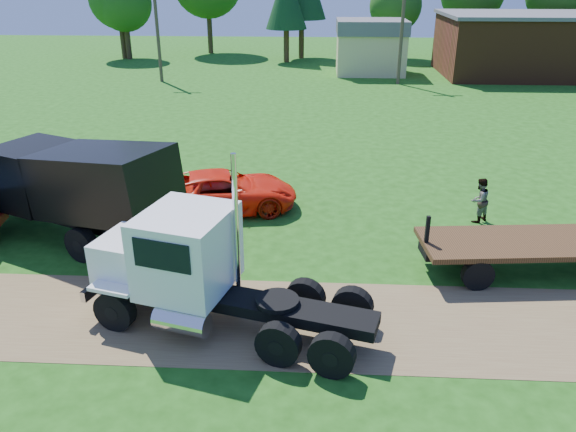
# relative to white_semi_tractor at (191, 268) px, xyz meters

# --- Properties ---
(ground) EXTENTS (140.00, 140.00, 0.00)m
(ground) POSITION_rel_white_semi_tractor_xyz_m (3.83, 0.01, -1.60)
(ground) COLOR #1A4A10
(ground) RESTS_ON ground
(dirt_track) EXTENTS (120.00, 4.20, 0.01)m
(dirt_track) POSITION_rel_white_semi_tractor_xyz_m (3.83, 0.01, -1.59)
(dirt_track) COLOR brown
(dirt_track) RESTS_ON ground
(white_semi_tractor) EXTENTS (7.91, 4.37, 4.67)m
(white_semi_tractor) POSITION_rel_white_semi_tractor_xyz_m (0.00, 0.00, 0.00)
(white_semi_tractor) COLOR black
(white_semi_tractor) RESTS_ON ground
(black_dump_truck) EXTENTS (8.58, 5.68, 3.72)m
(black_dump_truck) POSITION_rel_white_semi_tractor_xyz_m (-5.10, 4.71, 0.45)
(black_dump_truck) COLOR black
(black_dump_truck) RESTS_ON ground
(orange_pickup) EXTENTS (6.14, 3.81, 1.59)m
(orange_pickup) POSITION_rel_white_semi_tractor_xyz_m (-0.38, 7.60, -0.80)
(orange_pickup) COLOR red
(orange_pickup) RESTS_ON ground
(flatbed_trailer) EXTENTS (7.85, 3.02, 1.96)m
(flatbed_trailer) POSITION_rel_white_semi_tractor_xyz_m (10.39, 3.26, -0.75)
(flatbed_trailer) COLOR #332210
(flatbed_trailer) RESTS_ON ground
(spectator_b) EXTENTS (1.06, 1.03, 1.72)m
(spectator_b) POSITION_rel_white_semi_tractor_xyz_m (9.37, 7.04, -0.73)
(spectator_b) COLOR #999999
(spectator_b) RESTS_ON ground
(brick_building) EXTENTS (15.40, 10.40, 5.30)m
(brick_building) POSITION_rel_white_semi_tractor_xyz_m (21.83, 40.01, 1.06)
(brick_building) COLOR brown
(brick_building) RESTS_ON ground
(tan_shed) EXTENTS (6.20, 5.40, 4.70)m
(tan_shed) POSITION_rel_white_semi_tractor_xyz_m (7.83, 40.01, 0.83)
(tan_shed) COLOR #CDBD80
(tan_shed) RESTS_ON ground
(utility_poles) EXTENTS (42.20, 0.28, 9.00)m
(utility_poles) POSITION_rel_white_semi_tractor_xyz_m (9.83, 35.01, 3.12)
(utility_poles) COLOR #4A3A2A
(utility_poles) RESTS_ON ground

